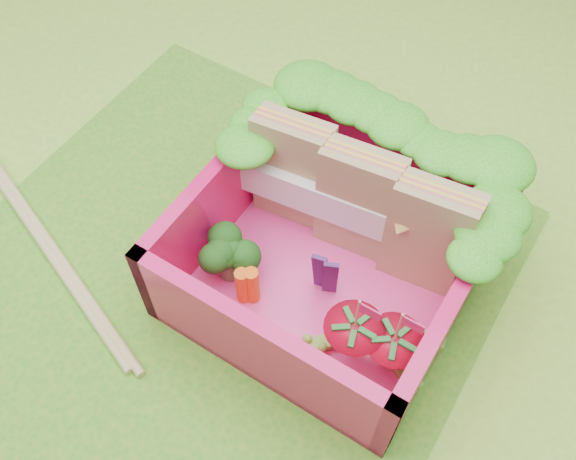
{
  "coord_description": "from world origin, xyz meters",
  "views": [
    {
      "loc": [
        1.19,
        -1.2,
        2.88
      ],
      "look_at": [
        0.24,
        0.29,
        0.28
      ],
      "focal_mm": 40.0,
      "sensor_mm": 36.0,
      "label": 1
    }
  ],
  "objects_px": {
    "chopsticks": "(27,214)",
    "strawberry_right": "(391,352)",
    "strawberry_left": "(352,340)",
    "bento_box": "(331,250)",
    "broccoli": "(228,254)",
    "sandwich_stack": "(359,203)"
  },
  "relations": [
    {
      "from": "broccoli",
      "to": "sandwich_stack",
      "type": "bearing_deg",
      "value": 49.27
    },
    {
      "from": "sandwich_stack",
      "to": "broccoli",
      "type": "bearing_deg",
      "value": -130.73
    },
    {
      "from": "strawberry_right",
      "to": "chopsticks",
      "type": "height_order",
      "value": "strawberry_right"
    },
    {
      "from": "broccoli",
      "to": "strawberry_right",
      "type": "xyz_separation_m",
      "value": [
        0.9,
        -0.02,
        -0.03
      ]
    },
    {
      "from": "bento_box",
      "to": "strawberry_right",
      "type": "xyz_separation_m",
      "value": [
        0.47,
        -0.27,
        -0.08
      ]
    },
    {
      "from": "sandwich_stack",
      "to": "broccoli",
      "type": "relative_size",
      "value": 3.52
    },
    {
      "from": "strawberry_left",
      "to": "strawberry_right",
      "type": "bearing_deg",
      "value": 14.03
    },
    {
      "from": "sandwich_stack",
      "to": "strawberry_left",
      "type": "relative_size",
      "value": 2.36
    },
    {
      "from": "chopsticks",
      "to": "strawberry_right",
      "type": "bearing_deg",
      "value": 7.44
    },
    {
      "from": "strawberry_left",
      "to": "bento_box",
      "type": "bearing_deg",
      "value": 133.28
    },
    {
      "from": "bento_box",
      "to": "strawberry_right",
      "type": "distance_m",
      "value": 0.55
    },
    {
      "from": "bento_box",
      "to": "strawberry_left",
      "type": "height_order",
      "value": "strawberry_left"
    },
    {
      "from": "chopsticks",
      "to": "bento_box",
      "type": "bearing_deg",
      "value": 18.96
    },
    {
      "from": "sandwich_stack",
      "to": "strawberry_left",
      "type": "xyz_separation_m",
      "value": [
        0.29,
        -0.56,
        -0.18
      ]
    },
    {
      "from": "bento_box",
      "to": "chopsticks",
      "type": "distance_m",
      "value": 1.69
    },
    {
      "from": "strawberry_left",
      "to": "strawberry_right",
      "type": "relative_size",
      "value": 1.01
    },
    {
      "from": "broccoli",
      "to": "chopsticks",
      "type": "relative_size",
      "value": 0.15
    },
    {
      "from": "strawberry_left",
      "to": "broccoli",
      "type": "bearing_deg",
      "value": 175.14
    },
    {
      "from": "broccoli",
      "to": "bento_box",
      "type": "bearing_deg",
      "value": 31.02
    },
    {
      "from": "strawberry_left",
      "to": "chopsticks",
      "type": "height_order",
      "value": "strawberry_left"
    },
    {
      "from": "strawberry_left",
      "to": "chopsticks",
      "type": "distance_m",
      "value": 1.9
    },
    {
      "from": "sandwich_stack",
      "to": "chopsticks",
      "type": "xyz_separation_m",
      "value": [
        -1.58,
        -0.79,
        -0.35
      ]
    }
  ]
}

